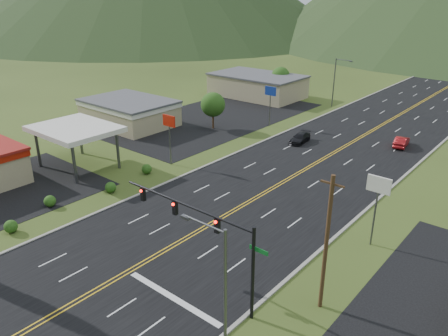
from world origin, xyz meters
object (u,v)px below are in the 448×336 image
Objects in this scene: car_red_far at (401,142)px; traffic_signal at (206,230)px; streetlight_east at (221,287)px; streetlight_west at (336,79)px; gas_canopy at (75,130)px; car_dark_mid at (300,138)px.

traffic_signal is at bearing 82.35° from car_red_far.
traffic_signal is 6.17m from streetlight_east.
traffic_signal is at bearing 139.61° from streetlight_east.
streetlight_west is 2.08× the size of car_red_far.
traffic_signal is at bearing -15.70° from gas_canopy.
car_dark_mid is at bearing -75.18° from streetlight_west.
car_dark_mid is at bearing 57.95° from gas_canopy.
traffic_signal is 41.66m from car_red_far.
car_red_far is (-5.10, 45.39, -4.47)m from streetlight_east.
streetlight_west is 23.36m from car_dark_mid.
gas_canopy is 2.23× the size of car_dark_mid.
car_red_far is at bearing 26.43° from car_dark_mid.
streetlight_east is 45.90m from car_red_far.
traffic_signal is 3.02× the size of car_red_far.
traffic_signal is 58.88m from streetlight_west.
traffic_signal is 36.32m from car_dark_mid.
car_dark_mid is at bearing 109.97° from traffic_signal.
streetlight_east and streetlight_west have the same top height.
streetlight_west is at bearing 77.87° from gas_canopy.
traffic_signal is 2.92× the size of car_dark_mid.
gas_canopy is (-33.18, 12.00, -0.31)m from streetlight_east.
gas_canopy reaches higher than car_dark_mid.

